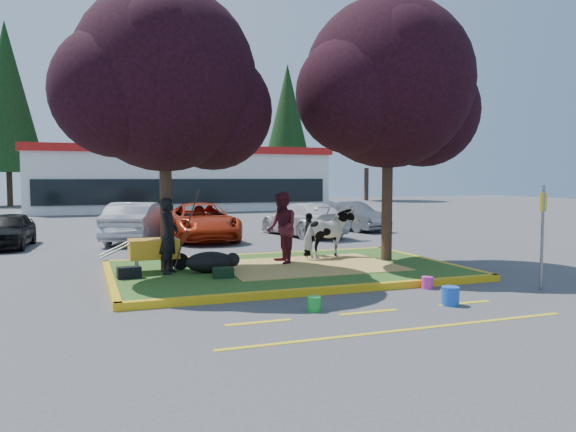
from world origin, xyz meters
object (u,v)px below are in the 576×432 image
object	(u,v)px
cow	(330,233)
bucket_blue	(450,296)
bucket_pink	(427,283)
car_silver	(137,222)
bucket_green	(314,304)
calf	(210,262)
car_black	(8,230)
handler	(169,236)
wheelbarrow	(154,249)
sign_post	(543,227)

from	to	relation	value
cow	bucket_blue	world-z (taller)	cow
bucket_pink	car_silver	size ratio (longest dim) A/B	0.06
cow	bucket_green	bearing A→B (deg)	130.13
cow	bucket_blue	bearing A→B (deg)	157.90
calf	car_silver	distance (m)	8.29
cow	calf	size ratio (longest dim) A/B	1.44
bucket_green	car_black	distance (m)	13.14
bucket_pink	bucket_green	bearing A→B (deg)	-161.35
handler	bucket_green	world-z (taller)	handler
bucket_green	car_silver	distance (m)	12.13
calf	wheelbarrow	world-z (taller)	wheelbarrow
bucket_pink	cow	bearing A→B (deg)	97.90
cow	bucket_green	xyz separation A→B (m)	(-2.48, -4.79, -0.69)
cow	sign_post	size ratio (longest dim) A/B	0.73
calf	bucket_pink	xyz separation A→B (m)	(4.03, -2.72, -0.26)
sign_post	handler	bearing A→B (deg)	129.21
handler	bucket_pink	bearing A→B (deg)	-95.43
bucket_green	bucket_blue	distance (m)	2.55
cow	bucket_blue	size ratio (longest dim) A/B	4.62
car_black	car_silver	distance (m)	4.21
sign_post	bucket_pink	distance (m)	2.63
cow	car_silver	size ratio (longest dim) A/B	0.37
calf	wheelbarrow	xyz separation A→B (m)	(-1.17, 0.57, 0.28)
car_silver	bucket_blue	bearing A→B (deg)	129.56
car_silver	handler	bearing A→B (deg)	109.81
cow	car_silver	distance (m)	8.40
handler	sign_post	distance (m)	8.05
bucket_blue	car_black	xyz separation A→B (m)	(-8.59, 12.07, 0.42)
bucket_green	car_silver	bearing A→B (deg)	98.94
wheelbarrow	bucket_green	distance (m)	4.86
sign_post	car_black	bearing A→B (deg)	111.80
sign_post	car_silver	xyz separation A→B (m)	(-7.05, 11.85, -0.60)
cow	sign_post	xyz separation A→B (m)	(2.69, -4.67, 0.49)
calf	sign_post	world-z (taller)	sign_post
bucket_blue	car_black	distance (m)	14.82
cow	bucket_pink	bearing A→B (deg)	165.37
bucket_green	cow	bearing A→B (deg)	62.66
bucket_pink	handler	bearing A→B (deg)	149.31
calf	wheelbarrow	size ratio (longest dim) A/B	0.55
bucket_pink	car_silver	bearing A→B (deg)	114.03
cow	wheelbarrow	size ratio (longest dim) A/B	0.79
handler	car_silver	xyz separation A→B (m)	(0.03, 8.04, -0.29)
calf	sign_post	xyz separation A→B (m)	(6.20, -3.61, 0.93)
cow	handler	xyz separation A→B (m)	(-4.39, -0.86, 0.18)
handler	wheelbarrow	xyz separation A→B (m)	(-0.29, 0.37, -0.34)
cow	car_black	size ratio (longest dim) A/B	0.46
bucket_green	bucket_blue	bearing A→B (deg)	-9.74
wheelbarrow	bucket_blue	xyz separation A→B (m)	(4.72, -4.73, -0.50)
sign_post	bucket_pink	world-z (taller)	sign_post
bucket_blue	car_silver	world-z (taller)	car_silver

